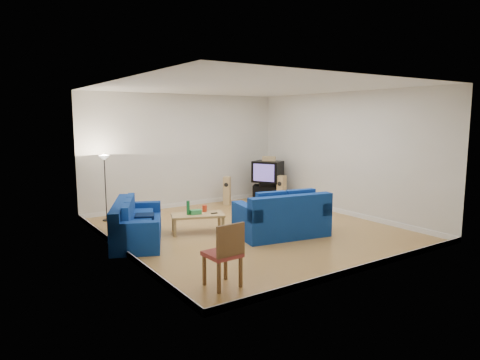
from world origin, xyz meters
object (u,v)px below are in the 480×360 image
sofa_three_seat (135,227)px  coffee_table (198,216)px  sofa_loveseat (283,220)px  tv_stand (267,193)px  television (268,172)px

sofa_three_seat → coffee_table: (1.41, -0.11, 0.06)m
sofa_three_seat → sofa_loveseat: 3.12m
coffee_table → tv_stand: 3.97m
tv_stand → television: (-0.03, -0.06, 0.68)m
coffee_table → tv_stand: bearing=29.8°
sofa_three_seat → sofa_loveseat: sofa_loveseat is taller
tv_stand → television: size_ratio=0.82×
sofa_three_seat → television: bearing=134.6°
coffee_table → tv_stand: tv_stand is taller
sofa_three_seat → television: (4.83, 1.81, 0.63)m
sofa_three_seat → tv_stand: 5.20m
sofa_loveseat → coffee_table: bearing=147.4°
sofa_loveseat → television: 3.83m
television → sofa_loveseat: bearing=-61.9°
coffee_table → tv_stand: (3.45, 1.97, -0.11)m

